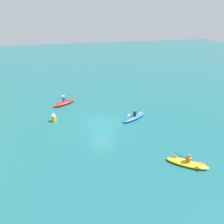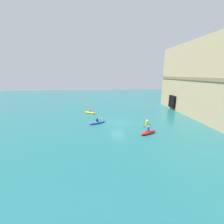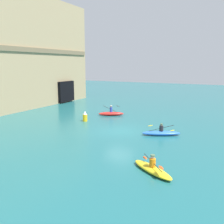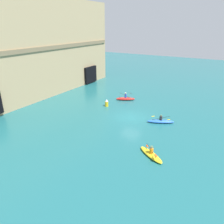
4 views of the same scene
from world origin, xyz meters
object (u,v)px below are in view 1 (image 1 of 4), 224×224
(kayak_red, at_px, (64,103))
(kayak_yellow, at_px, (187,163))
(marker_buoy, at_px, (54,117))
(kayak_blue, at_px, (135,117))

(kayak_red, xyz_separation_m, kayak_yellow, (-13.13, -9.46, -0.05))
(kayak_red, relative_size, marker_buoy, 2.70)
(kayak_blue, bearing_deg, marker_buoy, -35.95)
(kayak_yellow, bearing_deg, kayak_red, 158.53)
(kayak_yellow, distance_m, marker_buoy, 13.98)
(kayak_red, distance_m, kayak_blue, 9.56)
(kayak_red, bearing_deg, kayak_yellow, 96.57)
(kayak_yellow, bearing_deg, marker_buoy, 171.87)
(kayak_blue, relative_size, marker_buoy, 2.95)
(kayak_red, relative_size, kayak_yellow, 0.98)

